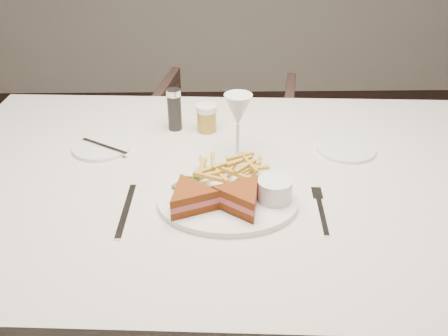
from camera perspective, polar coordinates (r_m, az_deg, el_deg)
name	(u,v)px	position (r m, az deg, el deg)	size (l,w,h in m)	color
table	(224,285)	(1.48, -0.04, -13.24)	(1.49, 0.99, 0.75)	silver
chair_far	(224,141)	(2.33, -0.02, 3.10)	(0.62, 0.58, 0.64)	#49332C
table_setting	(225,170)	(1.20, 0.15, -0.18)	(0.82, 0.63, 0.18)	white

